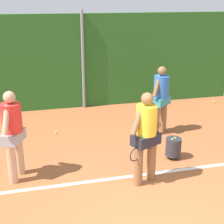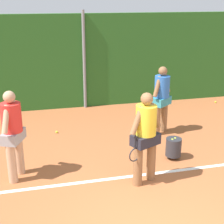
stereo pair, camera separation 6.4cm
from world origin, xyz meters
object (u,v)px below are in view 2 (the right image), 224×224
object	(u,v)px
player_backcourt_far	(162,97)
tennis_ball_2	(216,102)
tennis_ball_0	(158,108)
player_foreground_near	(146,134)
ball_hopper	(174,147)
player_midcourt	(13,131)
tennis_ball_4	(57,132)

from	to	relation	value
player_backcourt_far	tennis_ball_2	distance (m)	3.74
player_backcourt_far	tennis_ball_0	world-z (taller)	player_backcourt_far
player_foreground_near	ball_hopper	distance (m)	1.50
player_backcourt_far	ball_hopper	size ratio (longest dim) A/B	3.61
player_backcourt_far	ball_hopper	distance (m)	1.73
player_midcourt	player_backcourt_far	world-z (taller)	player_midcourt
player_foreground_near	player_backcourt_far	bearing A→B (deg)	-142.98
player_foreground_near	ball_hopper	bearing A→B (deg)	-165.08
ball_hopper	tennis_ball_2	world-z (taller)	ball_hopper
tennis_ball_0	player_midcourt	bearing A→B (deg)	-141.78
ball_hopper	player_midcourt	bearing A→B (deg)	-179.45
player_midcourt	ball_hopper	xyz separation A→B (m)	(3.51, 0.03, -0.76)
ball_hopper	tennis_ball_0	size ratio (longest dim) A/B	7.78
tennis_ball_0	tennis_ball_2	size ratio (longest dim) A/B	1.00
ball_hopper	tennis_ball_4	xyz separation A→B (m)	(-2.51, 2.18, -0.26)
player_foreground_near	tennis_ball_2	xyz separation A→B (m)	(4.19, 4.47, -1.02)
player_midcourt	tennis_ball_0	world-z (taller)	player_midcourt
ball_hopper	tennis_ball_4	world-z (taller)	ball_hopper
player_foreground_near	player_midcourt	bearing A→B (deg)	-42.13
tennis_ball_0	tennis_ball_4	size ratio (longest dim) A/B	1.00
player_foreground_near	player_backcourt_far	size ratio (longest dim) A/B	1.01
player_foreground_near	player_midcourt	size ratio (longest dim) A/B	1.01
player_backcourt_far	tennis_ball_4	bearing A→B (deg)	-49.20
player_backcourt_far	tennis_ball_4	size ratio (longest dim) A/B	28.11
player_midcourt	ball_hopper	distance (m)	3.59
tennis_ball_4	player_foreground_near	bearing A→B (deg)	-63.19
tennis_ball_2	tennis_ball_4	distance (m)	5.89
tennis_ball_2	tennis_ball_4	xyz separation A→B (m)	(-5.71, -1.47, 0.00)
ball_hopper	tennis_ball_2	bearing A→B (deg)	48.73
tennis_ball_4	ball_hopper	bearing A→B (deg)	-41.01
ball_hopper	tennis_ball_0	world-z (taller)	ball_hopper
player_foreground_near	ball_hopper	size ratio (longest dim) A/B	3.67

